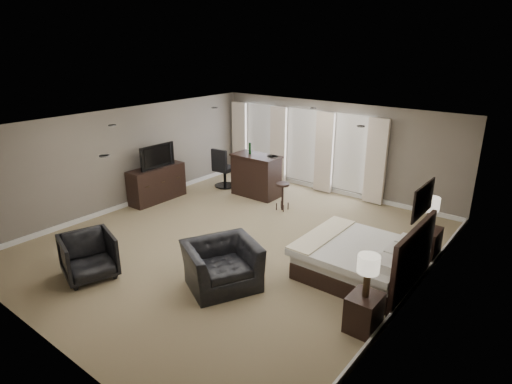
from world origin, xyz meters
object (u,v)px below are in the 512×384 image
Objects in this scene: bed at (354,243)px; armchair_far at (88,254)px; nightstand_near at (364,313)px; bar_stool_left at (253,177)px; lamp_far at (430,213)px; lamp_near at (367,276)px; armchair_near at (222,258)px; desk_chair at (225,167)px; tv at (155,164)px; dresser at (157,184)px; bar_counter at (256,175)px; nightstand_far at (425,243)px; bar_stool_right at (283,197)px.

armchair_far is (-3.81, -3.15, -0.17)m from bed.
nightstand_near is 6.89m from bar_stool_left.
lamp_near is at bearing -90.00° from lamp_far.
lamp_far reaches higher than bed.
armchair_near is 5.44m from bar_stool_left.
nightstand_near is at bearing 144.08° from desk_chair.
lamp_near is 7.14m from tv.
dresser is 1.20× the size of bar_counter.
nightstand_far is 0.40× the size of dresser.
armchair_far is at bearing -100.50° from bar_stool_right.
armchair_near is (-2.55, -0.40, -0.38)m from lamp_near.
armchair_far is at bearing -147.24° from tv.
nightstand_far is 0.52× the size of armchair_near.
dresser is at bearing 165.74° from lamp_near.
armchair_far is at bearing 148.32° from armchair_near.
nightstand_near is 5.00m from bar_stool_right.
bed is 6.04m from dresser.
dresser is (-6.03, 0.31, -0.16)m from bed.
lamp_near is (0.89, -1.45, 0.29)m from bed.
bed is 1.22× the size of dresser.
lamp_near is 6.25m from bar_counter.
nightstand_near is 0.47× the size of armchair_near.
armchair_near is at bearing -171.13° from lamp_near.
bar_stool_right is (-1.23, 3.68, -0.18)m from armchair_near.
bed is at bearing 151.79° from desk_chair.
tv is 4.90m from armchair_near.
tv is 2.17m from desk_chair.
nightstand_far is 0.97× the size of lamp_far.
lamp_far is 0.41× the size of dresser.
nightstand_far is (0.00, 2.90, 0.03)m from nightstand_near.
lamp_near is at bearing -41.01° from bar_stool_right.
desk_chair is at bearing -150.54° from bar_stool_left.
armchair_near is (-2.55, -3.30, 0.22)m from nightstand_far.
armchair_far is (2.22, -3.45, -0.56)m from tv.
bar_stool_left is at bearing 151.77° from bar_stool_right.
nightstand_far is at bearing -27.57° from armchair_far.
nightstand_far is 0.88× the size of bar_stool_right.
lamp_far is at bearing -27.57° from armchair_far.
bar_counter is (-2.45, 4.13, 0.05)m from armchair_near.
desk_chair is (-6.22, 0.86, -0.38)m from lamp_far.
nightstand_far is 3.79m from bar_stool_right.
dresser is at bearing 0.00° from tv.
bar_stool_left is (-0.47, 0.46, -0.26)m from bar_counter.
bar_stool_left is at bearing 142.53° from nightstand_near.
dresser is at bearing -134.17° from bar_counter.
nightstand_near is 0.36× the size of dresser.
desk_chair reaches higher than nightstand_near.
tv is 2.92m from bar_stool_left.
tv is (0.00, 0.00, 0.55)m from dresser.
bed reaches higher than bar_stool_left.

